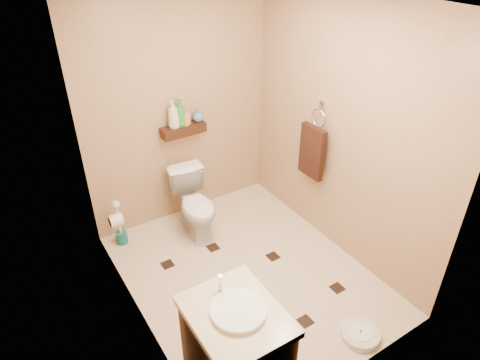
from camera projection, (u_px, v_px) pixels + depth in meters
ground at (247, 274)px, 4.00m from camera, size 2.50×2.50×0.00m
wall_back at (179, 110)px, 4.26m from camera, size 2.00×0.04×2.40m
wall_front at (367, 252)px, 2.47m from camera, size 2.00×0.04×2.40m
wall_left at (126, 202)px, 2.90m from camera, size 0.04×2.50×2.40m
wall_right at (341, 133)px, 3.82m from camera, size 0.04×2.50×2.40m
wall_shelf at (183, 130)px, 4.29m from camera, size 0.46×0.14×0.10m
floor_accents at (251, 279)px, 3.94m from camera, size 1.27×1.35×0.01m
toilet at (196, 204)px, 4.38m from camera, size 0.45×0.69×0.67m
vanity at (236, 354)px, 2.80m from camera, size 0.55×0.67×0.93m
bathroom_scale at (360, 334)px, 3.39m from camera, size 0.34×0.34×0.06m
toilet_brush at (120, 228)px, 4.29m from camera, size 0.12×0.12×0.51m
towel_ring at (312, 149)px, 4.10m from camera, size 0.12×0.30×0.76m
toilet_paper at (116, 220)px, 3.71m from camera, size 0.12×0.11×0.12m
bottle_a at (173, 114)px, 4.15m from camera, size 0.15×0.15×0.28m
bottle_b at (174, 120)px, 4.19m from camera, size 0.07×0.07×0.15m
bottle_c at (181, 119)px, 4.23m from camera, size 0.14×0.14×0.13m
bottle_d at (181, 113)px, 4.19m from camera, size 0.14×0.14×0.28m
bottle_e at (185, 116)px, 4.23m from camera, size 0.11×0.11×0.18m
bottle_f at (198, 115)px, 4.31m from camera, size 0.11×0.11×0.14m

